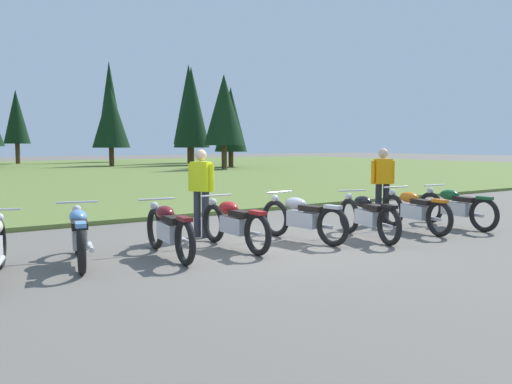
% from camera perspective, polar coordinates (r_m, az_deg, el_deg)
% --- Properties ---
extents(ground_plane, '(140.00, 140.00, 0.00)m').
position_cam_1_polar(ground_plane, '(9.37, 2.04, -5.77)').
color(ground_plane, '#605B54').
extents(grass_moorland, '(80.00, 44.00, 0.10)m').
position_cam_1_polar(grass_moorland, '(33.99, -24.47, 1.81)').
color(grass_moorland, '#5B7033').
rests_on(grass_moorland, ground).
extents(motorcycle_sky_blue, '(0.73, 2.07, 0.88)m').
position_cam_1_polar(motorcycle_sky_blue, '(8.36, -18.31, -4.32)').
color(motorcycle_sky_blue, black).
rests_on(motorcycle_sky_blue, ground).
extents(motorcycle_maroon, '(0.62, 2.10, 0.88)m').
position_cam_1_polar(motorcycle_maroon, '(8.54, -9.27, -3.93)').
color(motorcycle_maroon, black).
rests_on(motorcycle_maroon, ground).
extents(motorcycle_red, '(0.62, 2.10, 0.88)m').
position_cam_1_polar(motorcycle_red, '(9.09, -2.38, -3.31)').
color(motorcycle_red, black).
rests_on(motorcycle_red, ground).
extents(motorcycle_silver, '(0.67, 2.09, 0.88)m').
position_cam_1_polar(motorcycle_silver, '(9.81, 4.94, -2.70)').
color(motorcycle_silver, black).
rests_on(motorcycle_silver, ground).
extents(motorcycle_black, '(0.75, 2.06, 0.88)m').
position_cam_1_polar(motorcycle_black, '(10.21, 11.80, -2.48)').
color(motorcycle_black, black).
rests_on(motorcycle_black, ground).
extents(motorcycle_orange, '(0.63, 2.09, 0.88)m').
position_cam_1_polar(motorcycle_orange, '(11.33, 16.51, -1.83)').
color(motorcycle_orange, black).
rests_on(motorcycle_orange, ground).
extents(motorcycle_british_green, '(0.62, 2.10, 0.88)m').
position_cam_1_polar(motorcycle_british_green, '(12.14, 20.48, -1.49)').
color(motorcycle_british_green, black).
rests_on(motorcycle_british_green, ground).
extents(rider_with_back_turned, '(0.38, 0.48, 1.67)m').
position_cam_1_polar(rider_with_back_turned, '(10.16, -5.86, 0.46)').
color(rider_with_back_turned, '#2D2D38').
rests_on(rider_with_back_turned, ground).
extents(rider_checking_bike, '(0.51, 0.35, 1.67)m').
position_cam_1_polar(rider_checking_bike, '(12.31, 13.34, 1.17)').
color(rider_checking_bike, black).
rests_on(rider_checking_bike, ground).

